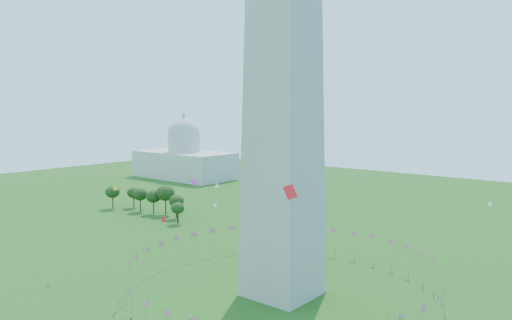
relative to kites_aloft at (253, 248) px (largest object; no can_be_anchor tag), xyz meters
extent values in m
cylinder|color=silver|center=(31.19, 22.78, -14.62)|extent=(0.24, 0.24, 9.00)
cylinder|color=silver|center=(30.58, 29.73, -14.62)|extent=(0.24, 0.24, 9.00)
cylinder|color=silver|center=(28.77, 36.46, -14.62)|extent=(0.24, 0.24, 9.00)
cylinder|color=silver|center=(25.83, 42.78, -14.62)|extent=(0.24, 0.24, 9.00)
cylinder|color=silver|center=(21.83, 48.49, -14.62)|extent=(0.24, 0.24, 9.00)
cylinder|color=silver|center=(16.90, 53.42, -14.62)|extent=(0.24, 0.24, 9.00)
cylinder|color=silver|center=(11.19, 57.42, -14.62)|extent=(0.24, 0.24, 9.00)
cylinder|color=silver|center=(4.87, 60.37, -14.62)|extent=(0.24, 0.24, 9.00)
cylinder|color=silver|center=(-1.87, 62.17, -14.62)|extent=(0.24, 0.24, 9.00)
cylinder|color=silver|center=(-8.81, 62.78, -14.62)|extent=(0.24, 0.24, 9.00)
cylinder|color=silver|center=(-15.76, 62.17, -14.62)|extent=(0.24, 0.24, 9.00)
cylinder|color=silver|center=(-22.49, 60.37, -14.62)|extent=(0.24, 0.24, 9.00)
cylinder|color=silver|center=(-28.81, 57.42, -14.62)|extent=(0.24, 0.24, 9.00)
cylinder|color=silver|center=(-34.53, 53.42, -14.62)|extent=(0.24, 0.24, 9.00)
cylinder|color=silver|center=(-39.46, 48.49, -14.62)|extent=(0.24, 0.24, 9.00)
cylinder|color=silver|center=(-43.45, 42.78, -14.62)|extent=(0.24, 0.24, 9.00)
cylinder|color=silver|center=(-46.40, 36.46, -14.62)|extent=(0.24, 0.24, 9.00)
cylinder|color=silver|center=(-48.21, 29.73, -14.62)|extent=(0.24, 0.24, 9.00)
cylinder|color=silver|center=(-48.81, 22.78, -14.62)|extent=(0.24, 0.24, 9.00)
cylinder|color=silver|center=(-48.21, 15.83, -14.62)|extent=(0.24, 0.24, 9.00)
cylinder|color=silver|center=(-46.40, 9.10, -14.62)|extent=(0.24, 0.24, 9.00)
cylinder|color=silver|center=(-43.45, 2.78, -14.62)|extent=(0.24, 0.24, 9.00)
cylinder|color=silver|center=(-39.46, -2.93, -14.62)|extent=(0.24, 0.24, 9.00)
cylinder|color=silver|center=(-34.53, -7.86, -14.62)|extent=(0.24, 0.24, 9.00)
cylinder|color=silver|center=(-28.81, -11.86, -14.62)|extent=(0.24, 0.24, 9.00)
cylinder|color=silver|center=(-22.49, -14.81, -14.62)|extent=(0.24, 0.24, 9.00)
cylinder|color=silver|center=(-15.76, -16.61, -14.62)|extent=(0.24, 0.24, 9.00)
imported|color=gray|center=(-60.19, -14.47, -18.31)|extent=(0.73, 1.12, 1.62)
plane|color=green|center=(32.22, 2.64, -7.70)|extent=(1.76, 1.32, 1.99)
plane|color=red|center=(28.52, -26.39, 18.73)|extent=(1.45, 2.33, 2.07)
plane|color=yellow|center=(-43.59, -3.67, 8.84)|extent=(0.59, 1.48, 1.56)
plane|color=white|center=(-41.74, 32.52, 5.03)|extent=(0.82, 1.84, 1.81)
plane|color=white|center=(-28.13, 17.65, 2.91)|extent=(1.19, 0.39, 1.24)
plane|color=#CC2699|center=(-17.79, 0.04, 12.40)|extent=(1.47, 1.11, 1.52)
plane|color=white|center=(39.81, 27.63, 10.33)|extent=(0.85, 0.80, 1.16)
plane|color=red|center=(32.59, -4.08, -4.23)|extent=(1.26, 1.49, 1.72)
plane|color=red|center=(-64.09, 29.22, -8.37)|extent=(1.28, 1.73, 1.86)
ellipsoid|color=#294D19|center=(-138.03, 59.85, -13.77)|extent=(6.85, 6.85, 10.70)
ellipsoid|color=#294D19|center=(-131.66, 67.46, -14.23)|extent=(6.27, 6.27, 9.79)
ellipsoid|color=#294D19|center=(-121.91, 63.85, -13.63)|extent=(7.02, 7.02, 10.97)
ellipsoid|color=#294D19|center=(-112.83, 64.40, -13.64)|extent=(7.02, 7.02, 10.96)
ellipsoid|color=#294D19|center=(-107.70, 67.19, -12.51)|extent=(8.47, 8.47, 13.23)
ellipsoid|color=#294D19|center=(-97.82, 64.99, -13.97)|extent=(6.59, 6.59, 10.30)
ellipsoid|color=#294D19|center=(-89.63, 58.40, -14.66)|extent=(5.71, 5.71, 8.92)
camera|label=1|loc=(66.32, -79.49, 29.99)|focal=35.00mm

